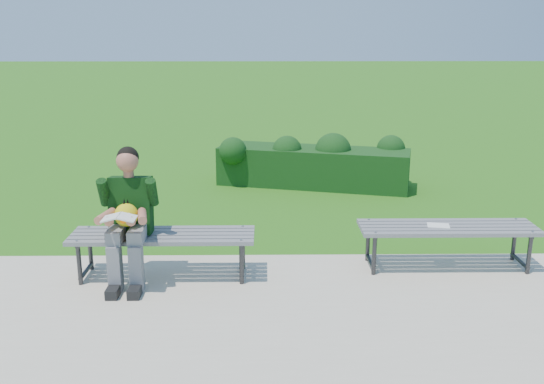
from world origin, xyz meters
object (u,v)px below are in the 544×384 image
(seated_boy, at_px, (128,213))
(bench_left, at_px, (163,239))
(bench_right, at_px, (448,231))
(paper_sheet, at_px, (438,225))
(hedge, at_px, (314,163))

(seated_boy, bearing_deg, bench_left, 17.18)
(bench_right, distance_m, paper_sheet, 0.12)
(bench_left, relative_size, paper_sheet, 7.29)
(paper_sheet, bearing_deg, hedge, 106.09)
(paper_sheet, bearing_deg, seated_boy, -174.41)
(bench_left, xyz_separation_m, paper_sheet, (2.78, 0.21, 0.06))
(seated_boy, xyz_separation_m, paper_sheet, (3.08, 0.30, -0.24))
(seated_boy, bearing_deg, bench_right, 5.42)
(paper_sheet, bearing_deg, bench_right, -0.00)
(hedge, bearing_deg, seated_boy, -119.04)
(bench_left, height_order, bench_right, same)
(hedge, xyz_separation_m, seated_boy, (-2.08, -3.75, 0.35))
(bench_right, xyz_separation_m, paper_sheet, (-0.10, 0.00, 0.06))
(seated_boy, distance_m, paper_sheet, 3.10)
(hedge, height_order, bench_left, hedge)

